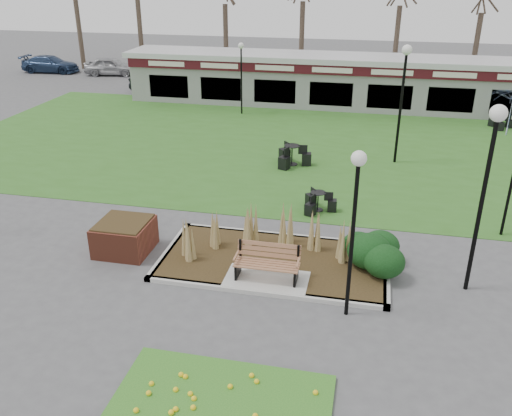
% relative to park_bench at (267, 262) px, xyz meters
% --- Properties ---
extents(ground, '(100.00, 100.00, 0.00)m').
position_rel_park_bench_xyz_m(ground, '(0.00, -0.25, -0.59)').
color(ground, '#515154').
rests_on(ground, ground).
extents(lawn, '(34.00, 16.00, 0.02)m').
position_rel_park_bench_xyz_m(lawn, '(0.00, 11.75, -0.58)').
color(lawn, '#336820').
rests_on(lawn, ground).
extents(flower_bed, '(4.20, 3.00, 0.16)m').
position_rel_park_bench_xyz_m(flower_bed, '(0.00, -4.85, -0.52)').
color(flower_bed, '#2A7020').
rests_on(flower_bed, ground).
extents(planting_bed, '(6.75, 3.40, 1.27)m').
position_rel_park_bench_xyz_m(planting_bed, '(1.27, 1.10, -0.22)').
color(planting_bed, '#332714').
rests_on(planting_bed, ground).
extents(park_bench, '(1.70, 0.66, 0.93)m').
position_rel_park_bench_xyz_m(park_bench, '(0.00, 0.00, 0.00)').
color(park_bench, '#AD724E').
rests_on(park_bench, ground).
extents(brick_planter, '(1.50, 1.50, 0.95)m').
position_rel_park_bench_xyz_m(brick_planter, '(-4.40, 0.75, -0.11)').
color(brick_planter, brown).
rests_on(brick_planter, ground).
extents(food_pavilion, '(24.60, 3.40, 2.90)m').
position_rel_park_bench_xyz_m(food_pavilion, '(0.00, 19.71, 0.89)').
color(food_pavilion, gray).
rests_on(food_pavilion, ground).
extents(lamp_post_near_left, '(0.34, 0.34, 4.15)m').
position_rel_park_bench_xyz_m(lamp_post_near_left, '(2.15, -1.05, 2.43)').
color(lamp_post_near_left, black).
rests_on(lamp_post_near_left, ground).
extents(lamp_post_near_right, '(0.40, 0.40, 4.86)m').
position_rel_park_bench_xyz_m(lamp_post_near_right, '(5.12, 0.74, 2.95)').
color(lamp_post_near_right, black).
rests_on(lamp_post_near_right, ground).
extents(lamp_post_far_right, '(0.40, 0.40, 4.84)m').
position_rel_park_bench_xyz_m(lamp_post_far_right, '(3.45, 10.33, 2.94)').
color(lamp_post_far_right, black).
rests_on(lamp_post_far_right, ground).
extents(lamp_post_far_left, '(0.32, 0.32, 3.85)m').
position_rel_park_bench_xyz_m(lamp_post_far_left, '(-4.78, 16.75, 2.22)').
color(lamp_post_far_left, black).
rests_on(lamp_post_far_left, ground).
extents(bistro_set_b, '(1.47, 1.56, 0.84)m').
position_rel_park_bench_xyz_m(bistro_set_b, '(-0.76, 9.07, -0.29)').
color(bistro_set_b, black).
rests_on(bistro_set_b, ground).
extents(bistro_set_c, '(1.14, 1.25, 0.66)m').
position_rel_park_bench_xyz_m(bistro_set_c, '(0.81, 4.75, -0.35)').
color(bistro_set_c, black).
rests_on(bistro_set_c, ground).
extents(bistro_set_d, '(1.21, 1.15, 0.65)m').
position_rel_park_bench_xyz_m(bistro_set_d, '(8.81, 16.75, -0.35)').
color(bistro_set_d, black).
rests_on(bistro_set_d, ground).
extents(patio_umbrella, '(2.95, 2.98, 2.84)m').
position_rel_park_bench_xyz_m(patio_umbrella, '(8.24, 12.75, 1.21)').
color(patio_umbrella, black).
rests_on(patio_umbrella, ground).
extents(car_silver, '(4.08, 2.15, 1.32)m').
position_rel_park_bench_xyz_m(car_silver, '(-16.94, 25.63, 0.07)').
color(car_silver, '#A7A8AC').
rests_on(car_silver, ground).
extents(car_black, '(4.18, 1.71, 1.35)m').
position_rel_park_bench_xyz_m(car_black, '(-11.00, 20.75, 0.09)').
color(car_black, black).
rests_on(car_black, ground).
extents(car_blue, '(4.39, 1.97, 1.25)m').
position_rel_park_bench_xyz_m(car_blue, '(-21.99, 25.68, 0.04)').
color(car_blue, navy).
rests_on(car_blue, ground).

